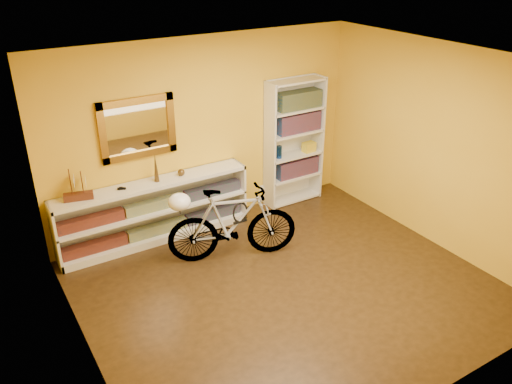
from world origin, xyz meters
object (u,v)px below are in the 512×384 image
bookcase (294,142)px  bicycle (233,223)px  helmet (179,202)px  console_unit (155,211)px

bookcase → bicycle: 1.90m
helmet → bookcase: bearing=18.5°
bookcase → helmet: bookcase is taller
bookcase → console_unit: bearing=-179.4°
console_unit → helmet: size_ratio=9.49×
console_unit → bookcase: 2.31m
helmet → bicycle: bearing=-19.2°
console_unit → bicycle: bicycle is taller
bicycle → helmet: size_ratio=6.06×
bookcase → bicycle: bookcase is taller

